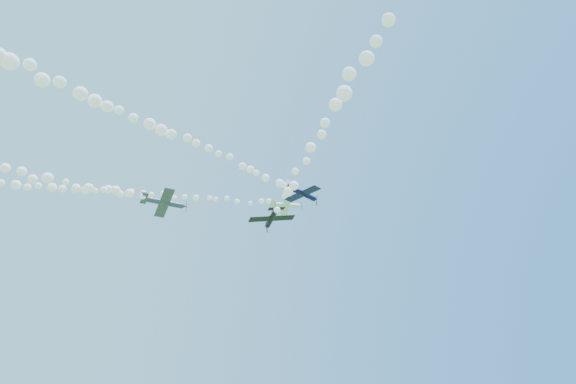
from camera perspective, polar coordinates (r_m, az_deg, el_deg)
name	(u,v)px	position (r m, az deg, el deg)	size (l,w,h in m)	color
plane_white	(286,205)	(104.30, -0.24, -1.53)	(7.26, 7.66, 2.13)	white
smoke_trail_white	(80,190)	(107.16, -23.46, 0.27)	(77.52, 26.38, 3.07)	white
plane_navy	(302,193)	(91.61, 1.69, -0.16)	(8.17, 8.65, 2.53)	#0D0F3B
smoke_trail_navy	(115,108)	(76.14, -19.80, 9.31)	(67.58, 19.26, 3.16)	white
plane_grey	(164,202)	(81.76, -14.47, -1.21)	(7.87, 8.18, 2.24)	#3B3E56
plane_black	(272,218)	(67.45, -1.95, -3.07)	(6.55, 6.26, 1.92)	black
smoke_trail_black	(373,35)	(42.41, 10.08, 17.87)	(13.46, 62.29, 2.62)	white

